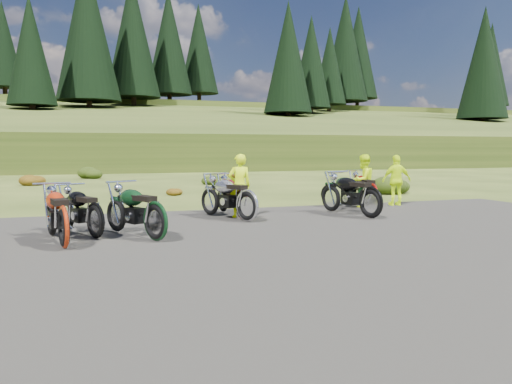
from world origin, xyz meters
name	(u,v)px	position (x,y,z in m)	size (l,w,h in m)	color
ground	(258,231)	(0.00, 0.00, 0.00)	(300.00, 300.00, 0.00)	#303F15
gravel_pad	(293,248)	(0.00, -2.00, 0.00)	(20.00, 12.00, 0.04)	black
hill_slope	(118,164)	(0.00, 50.00, 0.00)	(300.00, 46.00, 3.00)	#2E4115
hill_plateau	(102,157)	(0.00, 110.00, 0.00)	(300.00, 90.00, 9.17)	#2E4115
conifer_20	(3,44)	(-15.00, 75.00, 17.65)	(5.72, 5.72, 15.00)	black
conifer_21	(30,50)	(-9.00, 50.00, 12.56)	(5.28, 5.28, 14.00)	black
conifer_22	(87,27)	(-3.00, 56.00, 16.77)	(7.92, 7.92, 20.00)	black
conifer_23	(132,36)	(3.00, 62.00, 17.47)	(7.48, 7.48, 19.00)	black
conifer_24	(169,42)	(9.00, 68.00, 18.16)	(7.04, 7.04, 18.00)	black
conifer_25	(199,49)	(15.00, 74.00, 18.66)	(6.60, 6.60, 17.00)	black
conifer_26	(288,57)	(21.00, 49.00, 13.37)	(6.16, 6.16, 16.00)	black
conifer_27	(311,62)	(27.00, 55.00, 14.06)	(5.72, 5.72, 15.00)	black
conifer_28	(330,66)	(33.00, 61.00, 14.76)	(5.28, 5.28, 14.00)	black
conifer_29	(345,48)	(39.00, 67.00, 18.97)	(7.92, 7.92, 20.00)	black
conifer_30	(358,53)	(45.00, 73.00, 19.66)	(7.48, 7.48, 19.00)	black
conifer_31	(484,63)	(51.00, 48.00, 14.18)	(7.04, 7.04, 18.00)	black
conifer_32	(486,66)	(57.00, 54.00, 14.87)	(6.60, 6.60, 17.00)	black
conifer_33	(487,69)	(63.00, 60.00, 15.56)	(6.16, 6.16, 16.00)	black
conifer_34	(488,72)	(69.00, 66.00, 16.26)	(5.72, 5.72, 15.00)	black
conifer_35	(489,74)	(75.00, 72.00, 16.95)	(5.28, 5.28, 14.00)	black
conifer_36	(491,65)	(81.00, 78.00, 20.16)	(7.92, 7.92, 20.00)	black
shrub_2	(32,178)	(-6.20, 16.60, 0.38)	(1.30, 1.30, 0.77)	brown
shrub_3	(92,171)	(-3.30, 21.90, 0.46)	(1.56, 1.56, 0.92)	#24370D
shrub_4	(173,190)	(-0.40, 9.20, 0.23)	(0.77, 0.77, 0.45)	brown
shrub_5	(212,179)	(2.50, 14.50, 0.31)	(1.03, 1.03, 0.61)	#24370D
shrub_6	(236,172)	(5.40, 19.80, 0.38)	(1.30, 1.30, 0.77)	brown
shrub_7	(392,182)	(8.30, 7.10, 0.46)	(1.56, 1.56, 0.92)	#24370D
shrub_8	(381,179)	(11.20, 12.40, 0.23)	(0.77, 0.77, 0.45)	brown
motorcycle_0	(96,240)	(-3.48, 0.05, 0.00)	(2.08, 0.69, 1.09)	black
motorcycle_1	(64,250)	(-4.04, -0.84, 0.00)	(2.23, 0.74, 1.17)	#9E260B
motorcycle_2	(156,242)	(-2.35, -0.63, 0.00)	(2.23, 0.74, 1.17)	black
motorcycle_3	(247,223)	(0.16, 1.28, 0.00)	(2.30, 0.77, 1.20)	#ACABB0
motorcycle_4	(242,220)	(0.17, 1.74, 0.00)	(2.24, 0.75, 1.17)	#540E13
motorcycle_5	(371,219)	(3.41, 0.80, 0.00)	(2.34, 0.78, 1.22)	black
motorcycle_6	(372,211)	(4.36, 2.25, 0.00)	(2.24, 0.75, 1.17)	maroon
motorcycle_7	(368,210)	(4.36, 2.47, 0.00)	(2.13, 0.71, 1.11)	black
person_middle	(240,187)	(0.22, 2.12, 0.84)	(0.61, 0.40, 1.68)	#C8EB0C
person_right_a	(363,182)	(4.52, 3.05, 0.82)	(0.80, 0.62, 1.65)	#C8EB0C
person_right_b	(396,181)	(5.79, 3.14, 0.81)	(0.95, 0.40, 1.62)	#C8EB0C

